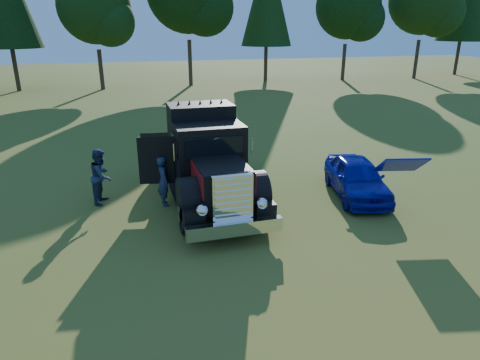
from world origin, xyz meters
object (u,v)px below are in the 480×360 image
Objects in this scene: hotrod_coupe at (357,177)px; diamond_t_truck at (207,163)px; spectator_far at (102,176)px; spectator_near at (164,181)px.

diamond_t_truck is at bearing 168.71° from hotrod_coupe.
diamond_t_truck is at bearing -85.10° from spectator_far.
spectator_far reaches higher than spectator_near.
hotrod_coupe is 2.68× the size of spectator_near.
diamond_t_truck is 4.05× the size of spectator_far.
diamond_t_truck reaches higher than hotrod_coupe.
spectator_near is 2.02m from spectator_far.
spectator_far is at bearing 167.78° from hotrod_coupe.
diamond_t_truck is 3.37m from spectator_far.
diamond_t_truck is at bearing -97.56° from spectator_near.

